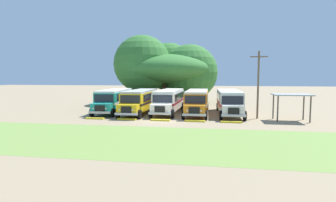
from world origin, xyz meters
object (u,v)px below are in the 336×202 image
parked_bus_slot_4 (229,101)px  broad_shade_tree (167,68)px  parked_bus_slot_1 (140,100)px  parked_bus_slot_2 (169,100)px  utility_pole (258,83)px  waiting_shelter (291,97)px  parked_bus_slot_3 (197,100)px  parked_bus_slot_0 (115,99)px

parked_bus_slot_4 → broad_shade_tree: size_ratio=0.62×
parked_bus_slot_4 → broad_shade_tree: broad_shade_tree is taller
broad_shade_tree → parked_bus_slot_1: bearing=-93.2°
parked_bus_slot_2 → parked_bus_slot_4: bearing=88.7°
broad_shade_tree → utility_pole: (12.79, -17.04, -2.14)m
parked_bus_slot_2 → utility_pole: bearing=72.0°
waiting_shelter → parked_bus_slot_4: bearing=144.6°
parked_bus_slot_1 → broad_shade_tree: broad_shade_tree is taller
utility_pole → parked_bus_slot_3: bearing=155.3°
parked_bus_slot_0 → parked_bus_slot_3: bearing=84.5°
parked_bus_slot_3 → utility_pole: bearing=64.9°
parked_bus_slot_1 → utility_pole: 14.00m
parked_bus_slot_4 → waiting_shelter: bearing=53.2°
parked_bus_slot_3 → broad_shade_tree: bearing=-156.6°
parked_bus_slot_1 → waiting_shelter: bearing=77.4°
parked_bus_slot_2 → parked_bus_slot_3: bearing=84.7°
parked_bus_slot_1 → parked_bus_slot_3: bearing=94.0°
utility_pole → waiting_shelter: size_ratio=1.99×
parked_bus_slot_3 → broad_shade_tree: size_ratio=0.62×
broad_shade_tree → parked_bus_slot_3: bearing=-66.1°
parked_bus_slot_3 → waiting_shelter: bearing=66.8°
parked_bus_slot_0 → parked_bus_slot_2: same height
parked_bus_slot_2 → utility_pole: (10.12, -3.40, 2.25)m
parked_bus_slot_0 → parked_bus_slot_1: (3.61, -0.74, 0.00)m
parked_bus_slot_2 → parked_bus_slot_0: bearing=-87.8°
parked_bus_slot_4 → waiting_shelter: (5.89, -4.19, 0.87)m
parked_bus_slot_1 → parked_bus_slot_0: bearing=-102.3°
broad_shade_tree → parked_bus_slot_0: bearing=-107.7°
parked_bus_slot_4 → parked_bus_slot_1: bearing=-87.7°
parked_bus_slot_0 → broad_shade_tree: size_ratio=0.63×
parked_bus_slot_0 → broad_shade_tree: broad_shade_tree is taller
parked_bus_slot_0 → waiting_shelter: parked_bus_slot_0 is taller
parked_bus_slot_0 → utility_pole: (17.21, -3.21, 2.25)m
parked_bus_slot_0 → utility_pole: 17.65m
parked_bus_slot_1 → utility_pole: size_ratio=1.52×
parked_bus_slot_2 → utility_pole: size_ratio=1.52×
parked_bus_slot_0 → parked_bus_slot_4: same height
parked_bus_slot_0 → parked_bus_slot_4: size_ratio=1.01×
parked_bus_slot_1 → parked_bus_slot_2: (3.48, 0.94, 0.00)m
parked_bus_slot_4 → waiting_shelter: size_ratio=3.02×
parked_bus_slot_0 → waiting_shelter: 20.77m
broad_shade_tree → waiting_shelter: size_ratio=4.86×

